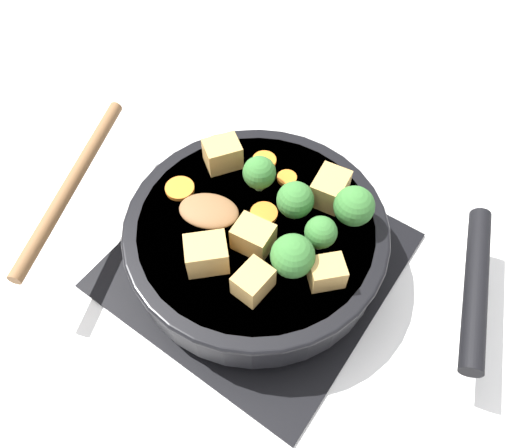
# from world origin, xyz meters

# --- Properties ---
(ground_plane) EXTENTS (2.40, 2.40, 0.00)m
(ground_plane) POSITION_xyz_m (0.00, 0.00, 0.00)
(ground_plane) COLOR white
(front_burner_grate) EXTENTS (0.31, 0.31, 0.03)m
(front_burner_grate) POSITION_xyz_m (0.00, 0.00, 0.01)
(front_burner_grate) COLOR black
(front_burner_grate) RESTS_ON ground_plane
(skillet_pan) EXTENTS (0.42, 0.32, 0.05)m
(skillet_pan) POSITION_xyz_m (0.00, 0.00, 0.06)
(skillet_pan) COLOR black
(skillet_pan) RESTS_ON front_burner_grate
(wooden_spoon) EXTENTS (0.25, 0.25, 0.02)m
(wooden_spoon) POSITION_xyz_m (-0.14, -0.06, 0.09)
(wooden_spoon) COLOR brown
(wooden_spoon) RESTS_ON skillet_pan
(tofu_cube_center_large) EXTENTS (0.04, 0.05, 0.03)m
(tofu_cube_center_large) POSITION_xyz_m (0.05, 0.08, 0.10)
(tofu_cube_center_large) COLOR tan
(tofu_cube_center_large) RESTS_ON skillet_pan
(tofu_cube_near_handle) EXTENTS (0.04, 0.04, 0.03)m
(tofu_cube_near_handle) POSITION_xyz_m (0.10, -0.02, 0.09)
(tofu_cube_near_handle) COLOR tan
(tofu_cube_near_handle) RESTS_ON skillet_pan
(tofu_cube_east_chunk) EXTENTS (0.04, 0.04, 0.03)m
(tofu_cube_east_chunk) POSITION_xyz_m (0.01, -0.02, 0.10)
(tofu_cube_east_chunk) COLOR tan
(tofu_cube_east_chunk) RESTS_ON skillet_pan
(tofu_cube_west_chunk) EXTENTS (0.03, 0.04, 0.03)m
(tofu_cube_west_chunk) POSITION_xyz_m (0.04, -0.07, 0.10)
(tofu_cube_west_chunk) COLOR tan
(tofu_cube_west_chunk) RESTS_ON skillet_pan
(tofu_cube_back_piece) EXTENTS (0.05, 0.05, 0.03)m
(tofu_cube_back_piece) POSITION_xyz_m (-0.01, -0.07, 0.10)
(tofu_cube_back_piece) COLOR tan
(tofu_cube_back_piece) RESTS_ON skillet_pan
(tofu_cube_front_piece) EXTENTS (0.05, 0.05, 0.03)m
(tofu_cube_front_piece) POSITION_xyz_m (-0.08, 0.05, 0.10)
(tofu_cube_front_piece) COLOR tan
(tofu_cube_front_piece) RESTS_ON skillet_pan
(broccoli_floret_near_spoon) EXTENTS (0.03, 0.03, 0.04)m
(broccoli_floret_near_spoon) POSITION_xyz_m (0.07, 0.02, 0.10)
(broccoli_floret_near_spoon) COLOR #709956
(broccoli_floret_near_spoon) RESTS_ON skillet_pan
(broccoli_floret_center_top) EXTENTS (0.04, 0.04, 0.05)m
(broccoli_floret_center_top) POSITION_xyz_m (0.03, 0.03, 0.11)
(broccoli_floret_center_top) COLOR #709956
(broccoli_floret_center_top) RESTS_ON skillet_pan
(broccoli_floret_east_rim) EXTENTS (0.05, 0.05, 0.05)m
(broccoli_floret_east_rim) POSITION_xyz_m (0.06, -0.03, 0.11)
(broccoli_floret_east_rim) COLOR #709956
(broccoli_floret_east_rim) RESTS_ON skillet_pan
(broccoli_floret_west_rim) EXTENTS (0.04, 0.04, 0.05)m
(broccoli_floret_west_rim) POSITION_xyz_m (-0.03, 0.04, 0.11)
(broccoli_floret_west_rim) COLOR #709956
(broccoli_floret_west_rim) RESTS_ON skillet_pan
(broccoli_floret_north_edge) EXTENTS (0.04, 0.04, 0.05)m
(broccoli_floret_north_edge) POSITION_xyz_m (0.08, 0.06, 0.11)
(broccoli_floret_north_edge) COLOR #709956
(broccoli_floret_north_edge) RESTS_ON skillet_pan
(carrot_slice_orange_thin) EXTENTS (0.02, 0.02, 0.01)m
(carrot_slice_orange_thin) POSITION_xyz_m (-0.01, 0.07, 0.08)
(carrot_slice_orange_thin) COLOR orange
(carrot_slice_orange_thin) RESTS_ON skillet_pan
(carrot_slice_near_center) EXTENTS (0.03, 0.03, 0.01)m
(carrot_slice_near_center) POSITION_xyz_m (-0.10, -0.01, 0.08)
(carrot_slice_near_center) COLOR orange
(carrot_slice_near_center) RESTS_ON skillet_pan
(carrot_slice_edge_slice) EXTENTS (0.03, 0.03, 0.01)m
(carrot_slice_edge_slice) POSITION_xyz_m (0.00, 0.02, 0.08)
(carrot_slice_edge_slice) COLOR orange
(carrot_slice_edge_slice) RESTS_ON skillet_pan
(carrot_slice_under_broccoli) EXTENTS (0.03, 0.03, 0.01)m
(carrot_slice_under_broccoli) POSITION_xyz_m (-0.04, 0.08, 0.08)
(carrot_slice_under_broccoli) COLOR orange
(carrot_slice_under_broccoli) RESTS_ON skillet_pan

